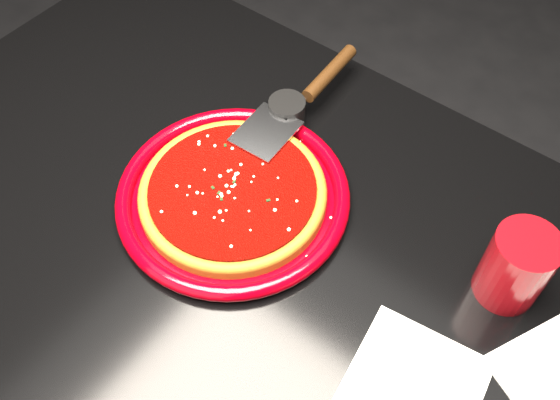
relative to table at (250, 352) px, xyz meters
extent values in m
cube|color=black|center=(0.00, 0.00, 0.00)|extent=(1.20, 0.80, 0.75)
cylinder|color=#740108|center=(-0.05, 0.05, 0.39)|extent=(0.34, 0.34, 0.02)
cylinder|color=brown|center=(-0.05, 0.05, 0.39)|extent=(0.28, 0.28, 0.01)
torus|color=brown|center=(-0.05, 0.05, 0.40)|extent=(0.28, 0.28, 0.02)
cylinder|color=#740602|center=(-0.05, 0.05, 0.40)|extent=(0.24, 0.24, 0.01)
cylinder|color=maroon|center=(0.31, 0.16, 0.43)|extent=(0.09, 0.09, 0.11)
cube|color=silver|center=(0.29, -0.03, 0.38)|extent=(0.17, 0.17, 0.00)
cylinder|color=black|center=(-0.08, 0.22, 0.40)|extent=(0.06, 0.06, 0.04)
camera|label=1|loc=(0.32, -0.32, 1.09)|focal=40.00mm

